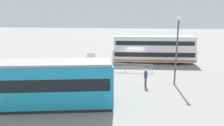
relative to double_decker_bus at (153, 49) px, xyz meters
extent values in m
plane|color=gray|center=(2.64, 1.18, -1.99)|extent=(160.00, 160.00, 0.00)
cube|color=silver|center=(-0.01, 0.00, -0.76)|extent=(11.88, 3.06, 1.77)
cube|color=silver|center=(-0.01, 0.00, 0.97)|extent=(11.52, 2.94, 1.68)
cube|color=black|center=(-0.01, 0.00, -0.55)|extent=(11.29, 3.06, 0.64)
cube|color=black|center=(-0.01, 0.00, 1.05)|extent=(10.93, 2.94, 0.60)
cube|color=#D85919|center=(-0.01, 0.00, -1.39)|extent=(11.64, 3.08, 0.24)
cube|color=#B2B2B7|center=(-0.01, 0.00, 1.86)|extent=(11.52, 2.94, 0.10)
cylinder|color=black|center=(3.64, 0.19, -1.49)|extent=(1.12, 2.44, 1.00)
cylinder|color=black|center=(-3.24, -0.17, -1.49)|extent=(1.12, 2.44, 1.00)
cube|color=teal|center=(10.17, 16.03, -0.20)|extent=(12.37, 4.65, 3.08)
cube|color=black|center=(10.17, 16.03, 0.11)|extent=(11.90, 4.60, 0.90)
cube|color=gray|center=(10.17, 16.03, 1.44)|extent=(12.10, 4.41, 0.20)
cube|color=black|center=(10.17, 16.03, -1.86)|extent=(12.11, 4.48, 0.25)
cylinder|color=#33384C|center=(8.51, 7.30, -1.56)|extent=(0.14, 0.14, 0.87)
cylinder|color=#33384C|center=(8.73, 7.28, -1.56)|extent=(0.14, 0.14, 0.87)
cylinder|color=navy|center=(8.62, 7.29, -0.79)|extent=(0.34, 0.34, 0.67)
sphere|color=beige|center=(8.62, 7.29, -0.34)|extent=(0.23, 0.23, 0.23)
cylinder|color=#4C3F2D|center=(1.45, 10.34, -1.56)|extent=(0.14, 0.14, 0.86)
cylinder|color=#4C3F2D|center=(1.52, 10.55, -1.56)|extent=(0.14, 0.14, 0.86)
cylinder|color=navy|center=(1.48, 10.45, -0.79)|extent=(0.40, 0.40, 0.67)
sphere|color=beige|center=(1.48, 10.45, -0.34)|extent=(0.23, 0.23, 0.23)
cube|color=gray|center=(3.74, 5.41, -0.94)|extent=(6.52, 0.14, 0.06)
cube|color=gray|center=(3.74, 5.41, -1.44)|extent=(6.52, 0.14, 0.06)
cylinder|color=gray|center=(0.48, 5.45, -1.46)|extent=(0.07, 0.07, 1.05)
cylinder|color=gray|center=(3.74, 5.41, -1.46)|extent=(0.07, 0.07, 1.05)
cylinder|color=gray|center=(6.99, 5.37, -1.46)|extent=(0.07, 0.07, 1.05)
cylinder|color=slate|center=(7.80, 6.21, -0.73)|extent=(0.10, 0.10, 2.52)
cube|color=white|center=(7.80, 6.25, 0.18)|extent=(0.97, 0.25, 0.51)
cylinder|color=#4C4C51|center=(-1.44, 9.46, 1.21)|extent=(0.16, 0.16, 6.40)
sphere|color=#F2EFCC|center=(-1.44, 9.46, 4.56)|extent=(0.36, 0.36, 0.36)
camera|label=1|loc=(2.52, 29.77, 4.87)|focal=32.89mm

